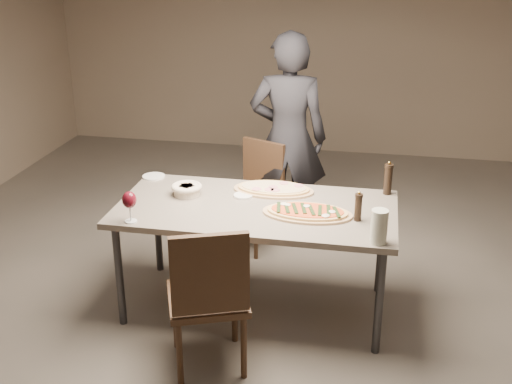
% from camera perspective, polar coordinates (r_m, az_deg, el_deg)
% --- Properties ---
extents(room, '(7.00, 7.00, 7.00)m').
position_cam_1_polar(room, '(3.93, 0.00, 7.44)').
color(room, '#625C54').
rests_on(room, ground).
extents(dining_table, '(1.80, 0.90, 0.75)m').
position_cam_1_polar(dining_table, '(4.17, 0.00, -2.00)').
color(dining_table, slate).
rests_on(dining_table, ground).
extents(zucchini_pizza, '(0.57, 0.31, 0.05)m').
position_cam_1_polar(zucchini_pizza, '(4.03, 4.60, -1.80)').
color(zucchini_pizza, tan).
rests_on(zucchini_pizza, dining_table).
extents(ham_pizza, '(0.55, 0.31, 0.04)m').
position_cam_1_polar(ham_pizza, '(4.38, 1.57, 0.27)').
color(ham_pizza, tan).
rests_on(ham_pizza, dining_table).
extents(bread_basket, '(0.21, 0.21, 0.07)m').
position_cam_1_polar(bread_basket, '(4.34, -6.18, 0.29)').
color(bread_basket, beige).
rests_on(bread_basket, dining_table).
extents(oil_dish, '(0.13, 0.13, 0.01)m').
position_cam_1_polar(oil_dish, '(4.29, -1.14, -0.32)').
color(oil_dish, white).
rests_on(oil_dish, dining_table).
extents(pepper_mill_left, '(0.05, 0.05, 0.19)m').
position_cam_1_polar(pepper_mill_left, '(3.96, 9.08, -1.30)').
color(pepper_mill_left, black).
rests_on(pepper_mill_left, dining_table).
extents(pepper_mill_right, '(0.06, 0.06, 0.23)m').
position_cam_1_polar(pepper_mill_right, '(4.39, 11.66, 1.17)').
color(pepper_mill_right, black).
rests_on(pepper_mill_right, dining_table).
extents(carafe, '(0.10, 0.10, 0.20)m').
position_cam_1_polar(carafe, '(3.69, 10.88, -3.04)').
color(carafe, silver).
rests_on(carafe, dining_table).
extents(wine_glass, '(0.09, 0.09, 0.20)m').
position_cam_1_polar(wine_glass, '(3.95, -11.19, -0.78)').
color(wine_glass, silver).
rests_on(wine_glass, dining_table).
extents(side_plate, '(0.16, 0.16, 0.01)m').
position_cam_1_polar(side_plate, '(4.70, -9.09, 1.38)').
color(side_plate, white).
rests_on(side_plate, dining_table).
extents(chair_near, '(0.58, 0.58, 0.94)m').
position_cam_1_polar(chair_near, '(3.63, -4.24, -8.91)').
color(chair_near, '#3A2618').
rests_on(chair_near, ground).
extents(chair_far, '(0.53, 0.53, 0.85)m').
position_cam_1_polar(chair_far, '(5.17, 0.04, 0.32)').
color(chair_far, '#3A2618').
rests_on(chair_far, ground).
extents(diner, '(0.65, 0.45, 1.72)m').
position_cam_1_polar(diner, '(5.18, 2.88, 4.79)').
color(diner, black).
rests_on(diner, ground).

